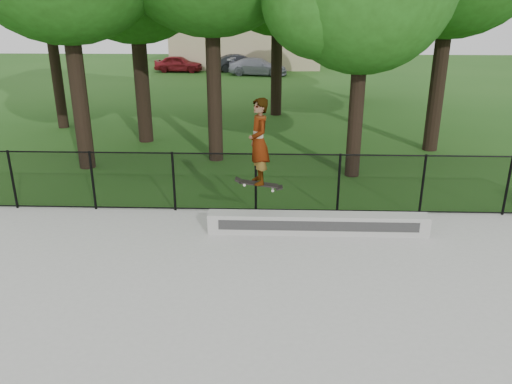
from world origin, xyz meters
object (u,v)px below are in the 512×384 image
(grind_ledge, at_px, (318,223))
(skater_airborne, at_px, (259,143))
(car_a, at_px, (179,64))
(car_b, at_px, (240,63))
(car_c, at_px, (258,67))

(grind_ledge, bearing_deg, skater_airborne, -173.12)
(car_a, relative_size, skater_airborne, 1.88)
(grind_ledge, relative_size, car_b, 1.33)
(car_a, xyz_separation_m, car_b, (4.78, 0.48, 0.03))
(grind_ledge, distance_m, car_b, 30.21)
(car_b, relative_size, skater_airborne, 1.87)
(car_b, bearing_deg, skater_airborne, 174.03)
(grind_ledge, height_order, skater_airborne, skater_airborne)
(car_a, distance_m, car_b, 4.81)
(grind_ledge, relative_size, car_a, 1.33)
(car_a, xyz_separation_m, skater_airborne, (7.20, -29.65, 1.53))
(car_b, height_order, skater_airborne, skater_airborne)
(car_a, distance_m, skater_airborne, 30.55)
(car_a, bearing_deg, skater_airborne, -161.83)
(grind_ledge, distance_m, car_c, 27.80)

